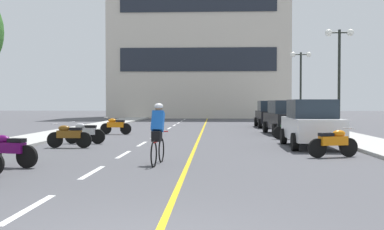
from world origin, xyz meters
TOP-DOWN VIEW (x-y plane):
  - ground_plane at (0.00, 21.00)m, footprint 140.00×140.00m
  - curb_left at (-7.20, 24.00)m, footprint 2.40×72.00m
  - curb_right at (7.20, 24.00)m, footprint 2.40×72.00m
  - lane_dash_0 at (-2.00, 2.00)m, footprint 0.14×2.20m
  - lane_dash_1 at (-2.00, 6.00)m, footprint 0.14×2.20m
  - lane_dash_2 at (-2.00, 10.00)m, footprint 0.14×2.20m
  - lane_dash_3 at (-2.00, 14.00)m, footprint 0.14×2.20m
  - lane_dash_4 at (-2.00, 18.00)m, footprint 0.14×2.20m
  - lane_dash_5 at (-2.00, 22.00)m, footprint 0.14×2.20m
  - lane_dash_6 at (-2.00, 26.00)m, footprint 0.14×2.20m
  - lane_dash_7 at (-2.00, 30.00)m, footprint 0.14×2.20m
  - lane_dash_8 at (-2.00, 34.00)m, footprint 0.14×2.20m
  - lane_dash_9 at (-2.00, 38.00)m, footprint 0.14×2.20m
  - lane_dash_10 at (-2.00, 42.00)m, footprint 0.14×2.20m
  - lane_dash_11 at (-2.00, 46.00)m, footprint 0.14×2.20m
  - centre_line_yellow at (0.25, 24.00)m, footprint 0.12×66.00m
  - office_building at (-0.76, 49.51)m, footprint 19.67×9.14m
  - street_lamp_mid at (7.38, 19.37)m, footprint 1.46×0.36m
  - street_lamp_far at (7.03, 28.37)m, footprint 1.46×0.36m
  - parked_car_near at (4.66, 12.81)m, footprint 1.93×4.21m
  - parked_car_mid at (4.81, 20.33)m, footprint 2.16×4.31m
  - parked_car_far at (4.83, 27.47)m, footprint 1.95×4.21m
  - motorcycle_2 at (-4.45, 6.80)m, footprint 1.68×0.66m
  - motorcycle_3 at (4.68, 9.50)m, footprint 1.65×0.77m
  - motorcycle_4 at (-4.48, 12.16)m, footprint 1.70×0.60m
  - motorcycle_5 at (-4.38, 13.99)m, footprint 1.70×0.60m
  - motorcycle_6 at (4.52, 16.84)m, footprint 1.68×0.66m
  - motorcycle_7 at (-4.30, 19.78)m, footprint 1.70×0.60m
  - cyclist_rider at (-0.58, 7.56)m, footprint 0.42×1.77m

SIDE VIEW (x-z plane):
  - ground_plane at x=0.00m, z-range 0.00..0.00m
  - lane_dash_0 at x=-2.00m, z-range 0.00..0.01m
  - lane_dash_1 at x=-2.00m, z-range 0.00..0.01m
  - lane_dash_2 at x=-2.00m, z-range 0.00..0.01m
  - lane_dash_3 at x=-2.00m, z-range 0.00..0.01m
  - lane_dash_4 at x=-2.00m, z-range 0.00..0.01m
  - lane_dash_5 at x=-2.00m, z-range 0.00..0.01m
  - lane_dash_6 at x=-2.00m, z-range 0.00..0.01m
  - lane_dash_7 at x=-2.00m, z-range 0.00..0.01m
  - lane_dash_8 at x=-2.00m, z-range 0.00..0.01m
  - lane_dash_9 at x=-2.00m, z-range 0.00..0.01m
  - lane_dash_10 at x=-2.00m, z-range 0.00..0.01m
  - lane_dash_11 at x=-2.00m, z-range 0.00..0.01m
  - centre_line_yellow at x=0.25m, z-range 0.00..0.01m
  - curb_left at x=-7.20m, z-range 0.00..0.12m
  - curb_right at x=7.20m, z-range 0.00..0.12m
  - motorcycle_2 at x=-4.45m, z-range 0.01..0.93m
  - motorcycle_3 at x=4.68m, z-range 0.01..0.93m
  - motorcycle_4 at x=-4.48m, z-range 0.01..0.93m
  - motorcycle_5 at x=-4.38m, z-range 0.01..0.93m
  - motorcycle_6 at x=4.52m, z-range 0.01..0.93m
  - motorcycle_7 at x=-4.30m, z-range 0.01..0.93m
  - cyclist_rider at x=-0.58m, z-range 0.03..1.74m
  - parked_car_near at x=4.66m, z-range 0.01..1.83m
  - parked_car_mid at x=4.81m, z-range 0.01..1.83m
  - parked_car_far at x=4.83m, z-range 0.01..1.83m
  - street_lamp_far at x=7.03m, z-range 1.31..6.44m
  - street_lamp_mid at x=7.38m, z-range 1.34..6.68m
  - office_building at x=-0.76m, z-range 0.00..20.81m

